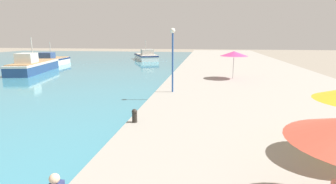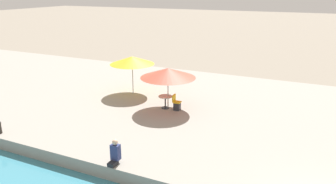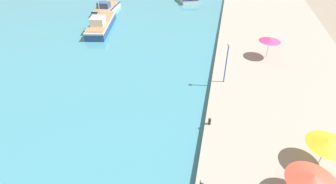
{
  "view_description": "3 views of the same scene",
  "coord_description": "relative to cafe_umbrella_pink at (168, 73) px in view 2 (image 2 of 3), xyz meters",
  "views": [
    {
      "loc": [
        3.67,
        3.39,
        4.63
      ],
      "look_at": [
        1.5,
        18.21,
        1.43
      ],
      "focal_mm": 28.0,
      "sensor_mm": 36.0,
      "label": 1
    },
    {
      "loc": [
        -9.26,
        1.35,
        7.38
      ],
      "look_at": [
        6.96,
        8.95,
        1.63
      ],
      "focal_mm": 35.0,
      "sensor_mm": 36.0,
      "label": 2
    },
    {
      "loc": [
        0.56,
        -2.52,
        16.13
      ],
      "look_at": [
        -4.0,
        18.0,
        1.23
      ],
      "focal_mm": 28.0,
      "sensor_mm": 36.0,
      "label": 3
    }
  ],
  "objects": [
    {
      "name": "cafe_umbrella_pink",
      "position": [
        0.0,
        0.0,
        0.0
      ],
      "size": [
        3.16,
        3.16,
        2.42
      ],
      "color": "#B7B7B7",
      "rests_on": "quay_promenade"
    },
    {
      "name": "cafe_chair_left",
      "position": [
        -0.03,
        -0.56,
        -1.81
      ],
      "size": [
        0.4,
        0.43,
        0.91
      ],
      "rotation": [
        0.0,
        0.0,
        3.15
      ],
      "color": "#2D2D33",
      "rests_on": "quay_promenade"
    },
    {
      "name": "cafe_umbrella_white",
      "position": [
        1.69,
        3.37,
        0.08
      ],
      "size": [
        2.9,
        2.9,
        2.48
      ],
      "color": "#B7B7B7",
      "rests_on": "quay_promenade"
    },
    {
      "name": "person_at_quay",
      "position": [
        -6.57,
        -0.75,
        -1.68
      ],
      "size": [
        0.56,
        0.36,
        1.04
      ],
      "color": "#232328",
      "rests_on": "quay_promenade"
    },
    {
      "name": "cafe_table",
      "position": [
        -0.04,
        0.16,
        -1.61
      ],
      "size": [
        0.8,
        0.8,
        0.74
      ],
      "color": "#333338",
      "rests_on": "quay_promenade"
    }
  ]
}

